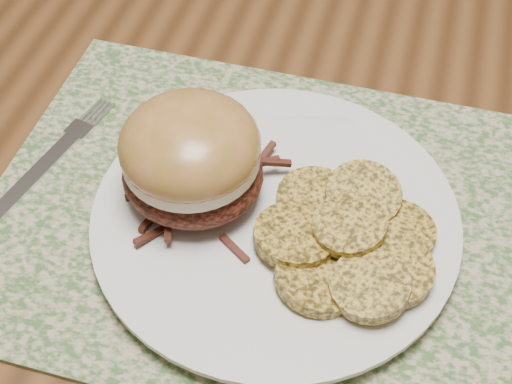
% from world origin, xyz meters
% --- Properties ---
extents(dining_table, '(1.50, 0.90, 0.75)m').
position_xyz_m(dining_table, '(0.00, 0.00, 0.67)').
color(dining_table, brown).
rests_on(dining_table, ground).
extents(placemat, '(0.45, 0.33, 0.00)m').
position_xyz_m(placemat, '(-0.15, -0.12, 0.75)').
color(placemat, '#3F6333').
rests_on(placemat, dining_table).
extents(dinner_plate, '(0.26, 0.26, 0.02)m').
position_xyz_m(dinner_plate, '(-0.15, -0.12, 0.76)').
color(dinner_plate, silver).
rests_on(dinner_plate, placemat).
extents(pork_sandwich, '(0.12, 0.11, 0.08)m').
position_xyz_m(pork_sandwich, '(-0.21, -0.12, 0.81)').
color(pork_sandwich, black).
rests_on(pork_sandwich, dinner_plate).
extents(roasted_potatoes, '(0.15, 0.16, 0.03)m').
position_xyz_m(roasted_potatoes, '(-0.09, -0.14, 0.78)').
color(roasted_potatoes, gold).
rests_on(roasted_potatoes, dinner_plate).
extents(fork, '(0.05, 0.17, 0.00)m').
position_xyz_m(fork, '(-0.34, -0.11, 0.76)').
color(fork, silver).
rests_on(fork, placemat).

